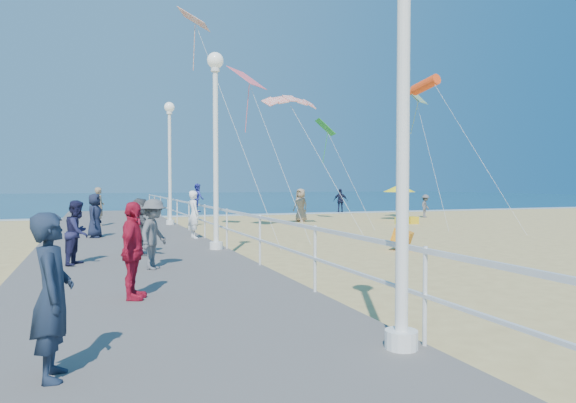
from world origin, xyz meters
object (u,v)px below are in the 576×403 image
object	(u,v)px
lamp_post_mid	(216,129)
beach_chair_right	(402,221)
spectator_7	(78,232)
beach_walker_a	(425,206)
spectator_6	(99,207)
beach_chair_left	(412,220)
lamp_post_near	(404,45)
spectator_4	(95,216)
spectator_0	(52,296)
spectator_5	(140,227)
woman_holding_toddler	(194,214)
beach_walker_c	(301,205)
lamp_post_far	(170,150)
spectator_3	(133,251)
spectator_2	(154,234)
beach_umbrella	(399,188)
box_kite	(401,241)
toddler_held	(198,198)
beach_walker_b	(341,201)

from	to	relation	value
lamp_post_mid	beach_chair_right	bearing A→B (deg)	38.39
spectator_7	beach_walker_a	size ratio (longest dim) A/B	0.95
spectator_6	beach_chair_left	xyz separation A→B (m)	(15.94, 0.56, -1.02)
lamp_post_near	spectator_4	bearing A→B (deg)	103.01
spectator_0	spectator_5	xyz separation A→B (m)	(1.43, 8.14, -0.05)
woman_holding_toddler	spectator_7	bearing A→B (deg)	137.07
spectator_0	beach_walker_c	size ratio (longest dim) A/B	0.80
lamp_post_mid	spectator_6	distance (m)	10.10
lamp_post_near	lamp_post_far	xyz separation A→B (m)	(0.00, 18.00, 0.00)
spectator_3	spectator_5	distance (m)	5.08
lamp_post_mid	spectator_4	distance (m)	5.93
lamp_post_far	spectator_3	xyz separation A→B (m)	(-2.55, -14.51, -2.51)
beach_walker_a	spectator_0	bearing A→B (deg)	-167.01
woman_holding_toddler	spectator_2	world-z (taller)	woman_holding_toddler
beach_umbrella	beach_chair_left	bearing A→B (deg)	-109.27
lamp_post_far	beach_walker_a	distance (m)	17.87
lamp_post_far	beach_walker_c	distance (m)	9.53
spectator_6	beach_walker_a	size ratio (longest dim) A/B	1.10
lamp_post_near	spectator_3	bearing A→B (deg)	126.16
lamp_post_near	box_kite	distance (m)	12.04
toddler_held	spectator_3	distance (m)	9.08
lamp_post_near	spectator_2	bearing A→B (deg)	107.22
box_kite	lamp_post_mid	bearing A→B (deg)	144.17
beach_chair_left	spectator_5	bearing A→B (deg)	-145.44
spectator_7	spectator_2	bearing A→B (deg)	-107.06
spectator_7	spectator_3	bearing A→B (deg)	-145.50
lamp_post_far	beach_walker_b	xyz separation A→B (m)	(14.19, 11.82, -2.76)
beach_chair_left	beach_walker_a	bearing A→B (deg)	46.96
lamp_post_far	spectator_4	size ratio (longest dim) A/B	3.65
beach_umbrella	spectator_6	bearing A→B (deg)	-169.06
beach_chair_left	lamp_post_far	bearing A→B (deg)	-175.96
spectator_4	beach_chair_left	world-z (taller)	spectator_4
lamp_post_mid	toddler_held	size ratio (longest dim) A/B	5.65
spectator_0	beach_walker_b	bearing A→B (deg)	-29.02
spectator_0	spectator_6	distance (m)	17.97
spectator_5	beach_chair_left	bearing A→B (deg)	-65.60
spectator_7	box_kite	distance (m)	10.06
spectator_3	lamp_post_near	bearing A→B (deg)	-125.83
spectator_4	box_kite	bearing A→B (deg)	-94.10
woman_holding_toddler	toddler_held	distance (m)	0.58
spectator_2	beach_chair_right	bearing A→B (deg)	-17.86
toddler_held	lamp_post_mid	bearing A→B (deg)	172.09
beach_chair_left	box_kite	bearing A→B (deg)	-125.95
toddler_held	spectator_3	bearing A→B (deg)	156.92
spectator_3	spectator_7	bearing A→B (deg)	30.72
lamp_post_near	spectator_6	xyz separation A→B (m)	(-2.90, 18.36, -2.44)
beach_chair_left	beach_chair_right	bearing A→B (deg)	-167.06
box_kite	spectator_6	bearing A→B (deg)	94.87
lamp_post_near	beach_walker_b	distance (m)	33.14
spectator_3	lamp_post_far	bearing A→B (deg)	8.05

